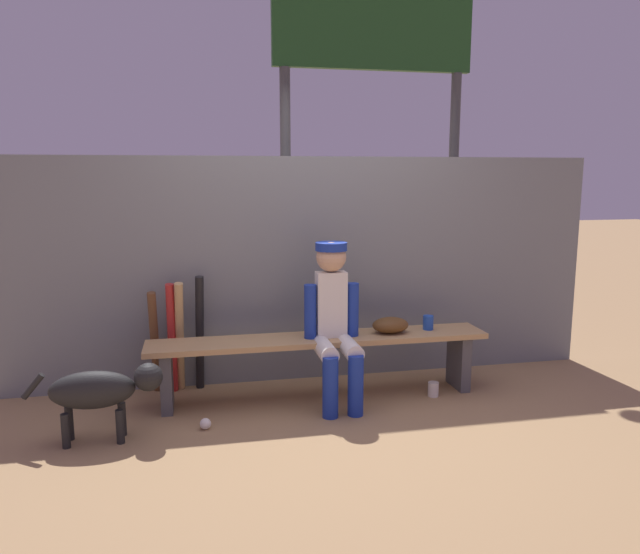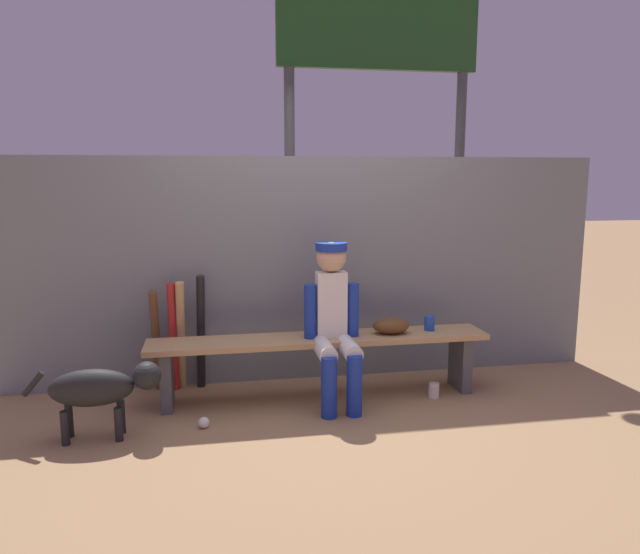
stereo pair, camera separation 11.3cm
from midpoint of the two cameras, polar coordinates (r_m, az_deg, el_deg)
ground_plane at (r=4.64m, az=0.71°, el=-11.31°), size 30.00×30.00×0.00m
chainlink_fence at (r=4.85m, az=-0.33°, el=0.66°), size 4.83×0.03×1.80m
dugout_bench at (r=4.52m, az=0.72°, el=-6.94°), size 2.53×0.36×0.47m
player_seated at (r=4.35m, az=2.09°, el=-3.82°), size 0.41×0.55×1.18m
baseball_glove at (r=4.61m, az=7.43°, el=-4.58°), size 0.28×0.20×0.12m
bat_aluminum_black at (r=4.75m, az=-10.53°, el=-5.18°), size 0.10×0.18×0.91m
bat_wood_tan at (r=4.74m, az=-12.35°, el=-5.49°), size 0.09×0.25×0.88m
bat_aluminum_red at (r=4.74m, az=-13.06°, el=-5.60°), size 0.07×0.17×0.86m
bat_wood_dark at (r=4.77m, az=-14.59°, el=-5.91°), size 0.07×0.21×0.81m
baseball at (r=4.17m, az=-10.16°, el=-13.40°), size 0.07×0.07×0.07m
cup_on_ground at (r=4.71m, az=11.41°, el=-10.46°), size 0.08×0.08×0.11m
cup_on_bench at (r=4.74m, az=10.98°, el=-4.32°), size 0.08×0.08×0.11m
scoreboard at (r=6.15m, az=6.61°, el=19.55°), size 2.23×0.27×3.86m
dog at (r=4.08m, az=-19.28°, el=-9.89°), size 0.84×0.20×0.49m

